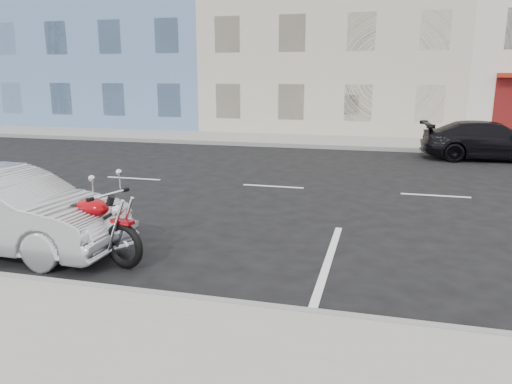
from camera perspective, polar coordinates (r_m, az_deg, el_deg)
ground at (r=12.70m, az=10.81°, el=0.13°), size 120.00×120.00×0.00m
sidewalk_far at (r=22.00m, az=-0.70°, el=6.10°), size 80.00×3.40×0.15m
curb_far at (r=20.38m, az=-1.96°, el=5.53°), size 80.00×0.12×0.16m
bldg_blue at (r=32.43m, az=-13.35°, el=19.48°), size 12.00×12.00×13.00m
bldg_cream at (r=28.93m, az=9.58°, el=18.93°), size 12.00×12.00×11.50m
motorcycle at (r=7.66m, az=-14.77°, el=-4.86°), size 2.21×0.92×1.13m
sedan_silver at (r=9.11m, az=-26.77°, el=-1.94°), size 4.13×1.54×1.35m
car_far at (r=18.72m, az=25.17°, el=5.34°), size 4.62×2.19×1.30m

